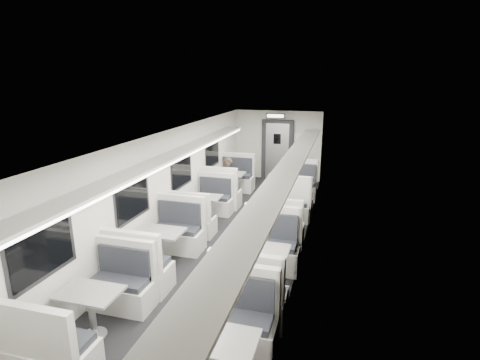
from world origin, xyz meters
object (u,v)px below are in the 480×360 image
Objects in this scene: booth_left_d at (92,313)px; booth_right_a at (295,194)px; vestibule_door at (277,150)px; booth_left_a at (229,185)px; passenger at (228,183)px; booth_left_b at (204,209)px; booth_left_c at (161,249)px; exit_sign at (276,116)px; booth_right_b at (285,216)px; booth_right_c at (261,269)px.

booth_right_a reaches higher than booth_left_d.
vestibule_door is at bearing 83.62° from booth_left_d.
booth_right_a is 3.09m from vestibule_door.
booth_left_a is 1.57× the size of passenger.
booth_left_b is 2.33m from booth_left_c.
booth_left_a is 2.92m from exit_sign.
vestibule_door is (1.00, 2.48, 0.65)m from booth_left_a.
booth_right_a is (2.00, 6.09, 0.03)m from booth_left_d.
passenger reaches higher than booth_left_a.
booth_left_a is at bearing -116.63° from exit_sign.
booth_right_b is (2.00, 4.45, 0.00)m from booth_left_d.
passenger reaches higher than booth_right_a.
booth_left_c is 3.45× the size of exit_sign.
booth_right_a is 1.56× the size of passenger.
booth_right_a is at bearing -10.43° from booth_left_a.
booth_left_c is at bearing -116.31° from booth_right_a.
exit_sign is (0.00, -0.49, 1.24)m from vestibule_door.
booth_right_a is 1.05× the size of vestibule_door.
vestibule_door is (0.77, 3.30, 0.34)m from passenger.
booth_left_a is at bearing 134.79° from booth_right_b.
booth_left_d is at bearing -114.22° from booth_right_b.
booth_right_c is 1.05× the size of vestibule_door.
booth_left_a is 2.08m from booth_left_b.
booth_right_c is at bearing -90.00° from booth_right_a.
vestibule_door is (-1.00, 7.18, 0.64)m from booth_right_c.
passenger is (-1.77, 1.19, 0.34)m from booth_right_b.
passenger is 3.41m from vestibule_door.
booth_left_b is 1.42× the size of passenger.
booth_left_b is 1.32m from passenger.
exit_sign reaches higher than booth_left_a.
booth_left_d is at bearing -90.00° from booth_left_b.
booth_right_a is (2.00, 4.05, 0.01)m from booth_left_c.
booth_left_c is at bearing -89.19° from passenger.
booth_left_b is at bearing 90.00° from booth_left_d.
booth_left_a is 3.55× the size of exit_sign.
exit_sign is (1.00, 8.46, 1.92)m from booth_left_d.
booth_right_c reaches higher than booth_left_b.
booth_left_b is at bearing 127.32° from booth_right_c.
booth_left_c is at bearing 171.77° from booth_right_c.
exit_sign is at bearing 81.13° from booth_left_c.
booth_left_c is 3.12m from booth_right_b.
vestibule_door is 3.39× the size of exit_sign.
booth_left_d and booth_right_b have the same top height.
booth_left_d is at bearing -138.67° from booth_right_c.
booth_left_b is (0.00, -2.08, -0.04)m from booth_left_a.
vestibule_door reaches higher than booth_right_c.
booth_right_b is 2.16m from passenger.
exit_sign reaches higher than booth_left_c.
booth_left_c is 2.02m from booth_right_c.
exit_sign is at bearing 98.49° from booth_right_c.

